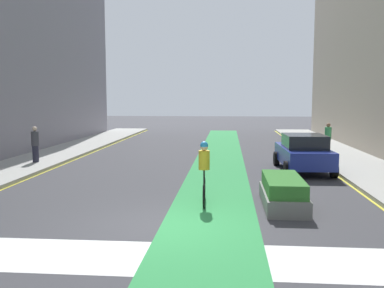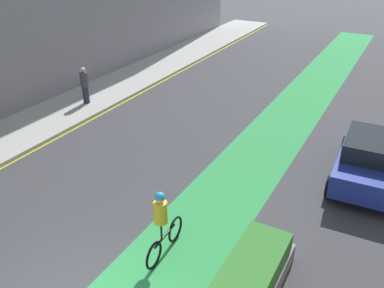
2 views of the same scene
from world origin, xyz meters
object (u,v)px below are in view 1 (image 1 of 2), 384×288
object	(u,v)px
pedestrian_sidewalk_right_b	(328,138)
median_planter	(283,193)
cyclist_in_lane	(204,172)
pedestrian_sidewalk_left_a	(35,144)
car_blue_right_far	(303,152)

from	to	relation	value
pedestrian_sidewalk_right_b	median_planter	distance (m)	11.36
cyclist_in_lane	pedestrian_sidewalk_left_a	world-z (taller)	cyclist_in_lane
median_planter	cyclist_in_lane	bearing A→B (deg)	178.71
pedestrian_sidewalk_right_b	median_planter	bearing A→B (deg)	-108.86
car_blue_right_far	pedestrian_sidewalk_left_a	xyz separation A→B (m)	(-11.96, 0.60, 0.18)
car_blue_right_far	pedestrian_sidewalk_right_b	world-z (taller)	pedestrian_sidewalk_right_b
pedestrian_sidewalk_right_b	cyclist_in_lane	bearing A→B (deg)	-119.03
cyclist_in_lane	pedestrian_sidewalk_left_a	distance (m)	10.41
car_blue_right_far	median_planter	bearing A→B (deg)	-104.86
car_blue_right_far	cyclist_in_lane	bearing A→B (deg)	-122.99
pedestrian_sidewalk_left_a	pedestrian_sidewalk_right_b	bearing A→B (deg)	16.48
car_blue_right_far	cyclist_in_lane	world-z (taller)	cyclist_in_lane
cyclist_in_lane	pedestrian_sidewalk_left_a	size ratio (longest dim) A/B	1.14
pedestrian_sidewalk_left_a	pedestrian_sidewalk_right_b	xyz separation A→B (m)	(14.04, 4.15, -0.01)
car_blue_right_far	cyclist_in_lane	xyz separation A→B (m)	(-3.85, -5.93, 0.17)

